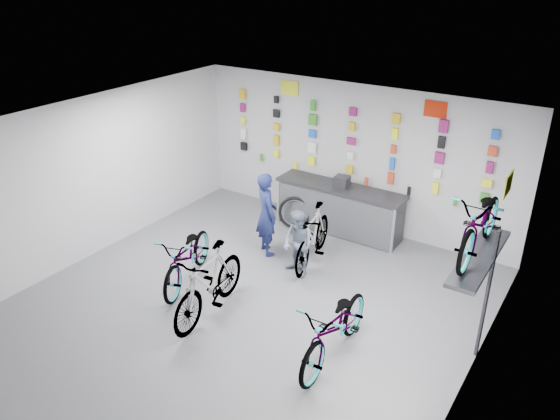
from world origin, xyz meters
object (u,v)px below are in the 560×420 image
Objects in this scene: counter at (339,210)px; bike_service at (313,236)px; bike_left at (188,256)px; bike_center at (209,283)px; bike_right at (336,328)px; customer at (298,244)px; clerk at (267,214)px.

bike_service reaches higher than counter.
bike_left is 1.00× the size of bike_center.
bike_left reaches higher than counter.
counter is 1.38× the size of bike_right.
bike_center is at bearing -177.74° from bike_right.
bike_right is 1.57× the size of customer.
customer is (0.55, 1.76, 0.05)m from bike_center.
customer is (0.93, -0.38, -0.19)m from clerk.
bike_center is 2.16m from bike_right.
bike_right is 1.20× the size of clerk.
counter is 2.16× the size of customer.
bike_left is 1.18× the size of clerk.
bike_right is 2.28m from customer.
customer is (0.01, -0.55, 0.08)m from bike_service.
clerk reaches higher than bike_right.
clerk is (-0.74, -1.55, 0.33)m from counter.
bike_left is at bearing 171.29° from bike_right.
clerk reaches higher than bike_center.
clerk is (0.55, 1.62, 0.31)m from bike_left.
bike_service is 1.10× the size of clerk.
bike_left is 3.11m from bike_right.
clerk is at bearing 51.80° from bike_left.
bike_center reaches higher than bike_left.
clerk is at bearing 176.76° from customer.
bike_service is at bearing 70.16° from bike_center.
clerk reaches higher than counter.
bike_service is (1.46, 1.78, 0.04)m from bike_left.
clerk is (-2.54, 1.99, 0.30)m from bike_right.
bike_service is at bearing 110.42° from customer.
counter is at bearing 114.81° from customer.
bike_left is at bearing 143.64° from bike_center.
bike_left is 1.54× the size of customer.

